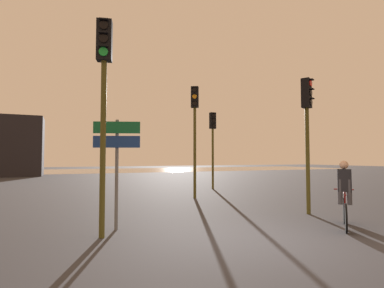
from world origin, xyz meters
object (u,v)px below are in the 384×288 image
Objects in this scene: traffic_light_near_right at (307,119)px; direction_sign_post at (117,153)px; cyclist at (345,194)px; traffic_light_near_left at (104,86)px; traffic_light_far_right at (213,136)px; traffic_light_center at (195,121)px.

direction_sign_post is at bearing -31.35° from traffic_light_near_right.
traffic_light_near_left is at bearing -146.61° from cyclist.
traffic_light_far_right is at bearing -110.38° from direction_sign_post.
traffic_light_near_right is at bearing -162.10° from traffic_light_near_left.
traffic_light_center is 6.96m from cyclist.
traffic_light_far_right is 9.96m from direction_sign_post.
traffic_light_center is 1.01× the size of traffic_light_near_left.
traffic_light_near_right is at bearing 119.32° from cyclist.
traffic_light_far_right is (2.49, 3.11, -0.34)m from traffic_light_center.
cyclist is (-1.43, -9.53, -2.13)m from traffic_light_far_right.
traffic_light_near_left is (-6.88, -8.06, 0.30)m from traffic_light_far_right.
traffic_light_center is 2.93× the size of cyclist.
traffic_light_center is 4.00m from traffic_light_far_right.
traffic_light_near_right is 2.55× the size of cyclist.
traffic_light_near_right is (-0.81, -7.77, -0.07)m from traffic_light_far_right.
traffic_light_near_left is 1.80× the size of direction_sign_post.
traffic_light_near_left is at bearing 77.12° from direction_sign_post.
traffic_light_center is at bearing -116.44° from traffic_light_near_left.
traffic_light_center is 4.96m from traffic_light_near_right.
cyclist is at bearing 178.43° from direction_sign_post.
direction_sign_post is 1.60× the size of cyclist.
traffic_light_far_right is 9.87m from cyclist.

